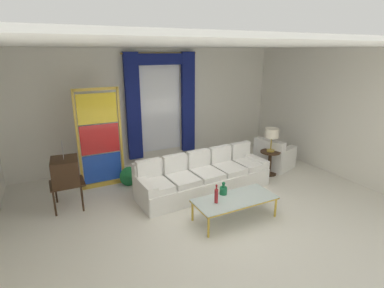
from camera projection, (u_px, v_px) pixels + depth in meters
ground_plane at (209, 209)px, 5.83m from camera, size 16.00×16.00×0.00m
wall_rear at (152, 107)px, 7.99m from camera, size 8.00×0.12×3.00m
wall_right at (325, 111)px, 7.48m from camera, size 0.12×7.00×3.00m
ceiling_slab at (190, 45)px, 5.61m from camera, size 8.00×7.60×0.04m
curtained_window at (161, 98)px, 7.86m from camera, size 2.00×0.17×2.70m
couch_white_long at (202, 177)px, 6.53m from camera, size 2.96×1.08×0.86m
coffee_table at (235, 200)px, 5.38m from camera, size 1.49×0.65×0.41m
bottle_blue_decanter at (223, 190)px, 5.50m from camera, size 0.14×0.14×0.24m
bottle_crystal_tall at (216, 195)px, 5.17m from camera, size 0.06×0.06×0.34m
vintage_tv at (65, 172)px, 5.69m from camera, size 0.62×0.64×1.35m
armchair_white at (273, 157)px, 7.79m from camera, size 1.03×1.02×0.80m
stained_glass_divider at (100, 141)px, 6.51m from camera, size 0.95×0.05×2.20m
peacock_figurine at (131, 177)px, 6.72m from camera, size 0.44×0.60×0.50m
round_side_table at (270, 161)px, 7.35m from camera, size 0.48×0.48×0.59m
table_lamp_brass at (272, 134)px, 7.15m from camera, size 0.32×0.32×0.57m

